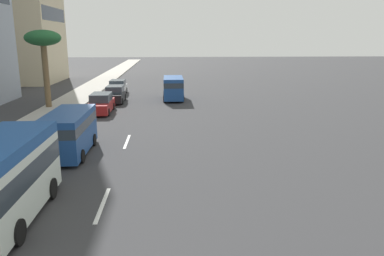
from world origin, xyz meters
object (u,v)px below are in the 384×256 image
object	(u,v)px
car_lead	(115,95)
car_fifth	(118,88)
car_fourth	(101,104)
van_second	(69,130)
palm_tree	(43,42)
van_sixth	(173,87)
minibus_third	(2,177)

from	to	relation	value
car_lead	car_fifth	bearing A→B (deg)	-175.39
car_lead	car_fourth	world-z (taller)	car_fourth
van_second	car_fifth	world-z (taller)	van_second
car_fourth	palm_tree	xyz separation A→B (m)	(2.44, 5.21, 5.22)
van_sixth	palm_tree	xyz separation A→B (m)	(-4.23, 11.58, 4.65)
car_fourth	minibus_third	bearing A→B (deg)	0.00
van_second	minibus_third	bearing A→B (deg)	-2.23
van_second	palm_tree	bearing A→B (deg)	-159.15
minibus_third	palm_tree	size ratio (longest dim) A/B	0.88
palm_tree	car_fifth	bearing A→B (deg)	-31.18
van_second	van_sixth	size ratio (longest dim) A/B	1.08
palm_tree	car_fourth	bearing A→B (deg)	-115.12
car_lead	van_sixth	bearing A→B (deg)	101.84
van_sixth	minibus_third	bearing A→B (deg)	166.47
car_lead	car_fourth	size ratio (longest dim) A/B	0.92
car_fourth	car_lead	bearing A→B (deg)	175.04
car_fourth	palm_tree	bearing A→B (deg)	-115.12
minibus_third	car_fifth	world-z (taller)	minibus_third
minibus_third	car_fourth	distance (m)	19.81
car_fifth	van_second	bearing A→B (deg)	0.71
van_second	car_fifth	distance (m)	23.12
car_lead	car_fifth	xyz separation A→B (m)	(5.64, 0.45, -0.01)
van_second	car_fourth	world-z (taller)	van_second
car_fifth	van_sixth	xyz separation A→B (m)	(-4.41, -6.35, 0.58)
car_fourth	van_sixth	world-z (taller)	van_sixth
van_second	minibus_third	size ratio (longest dim) A/B	0.89
minibus_third	palm_tree	bearing A→B (deg)	-166.81
car_fifth	van_sixth	bearing A→B (deg)	55.24
car_lead	van_sixth	world-z (taller)	van_sixth
car_fourth	palm_tree	world-z (taller)	palm_tree
van_sixth	palm_tree	world-z (taller)	palm_tree
car_fifth	van_sixth	distance (m)	7.75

